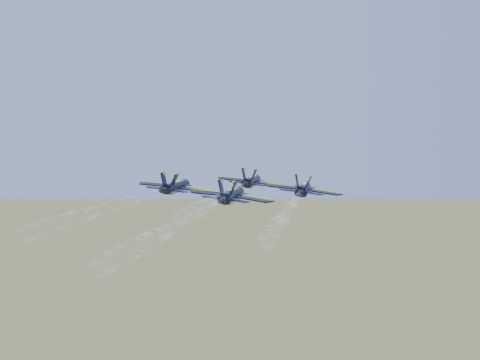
{
  "coord_description": "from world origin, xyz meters",
  "views": [
    {
      "loc": [
        -5.8,
        -102.54,
        116.44
      ],
      "look_at": [
        -3.3,
        3.19,
        107.06
      ],
      "focal_mm": 50.0,
      "sensor_mm": 36.0,
      "label": 1
    }
  ],
  "objects_px": {
    "jet_lead": "(252,181)",
    "jet_slot": "(233,195)",
    "jet_left": "(177,186)",
    "jet_right": "(304,189)"
  },
  "relations": [
    {
      "from": "jet_lead",
      "to": "jet_left",
      "type": "distance_m",
      "value": 15.49
    },
    {
      "from": "jet_right",
      "to": "jet_slot",
      "type": "height_order",
      "value": "same"
    },
    {
      "from": "jet_lead",
      "to": "jet_left",
      "type": "relative_size",
      "value": 1.0
    },
    {
      "from": "jet_lead",
      "to": "jet_slot",
      "type": "bearing_deg",
      "value": -89.39
    },
    {
      "from": "jet_slot",
      "to": "jet_left",
      "type": "bearing_deg",
      "value": 134.85
    },
    {
      "from": "jet_left",
      "to": "jet_slot",
      "type": "bearing_deg",
      "value": -45.15
    },
    {
      "from": "jet_slot",
      "to": "jet_right",
      "type": "bearing_deg",
      "value": 47.94
    },
    {
      "from": "jet_lead",
      "to": "jet_left",
      "type": "height_order",
      "value": "same"
    },
    {
      "from": "jet_lead",
      "to": "jet_right",
      "type": "relative_size",
      "value": 1.0
    },
    {
      "from": "jet_lead",
      "to": "jet_slot",
      "type": "xyz_separation_m",
      "value": [
        -3.68,
        -21.88,
        0.0
      ]
    }
  ]
}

